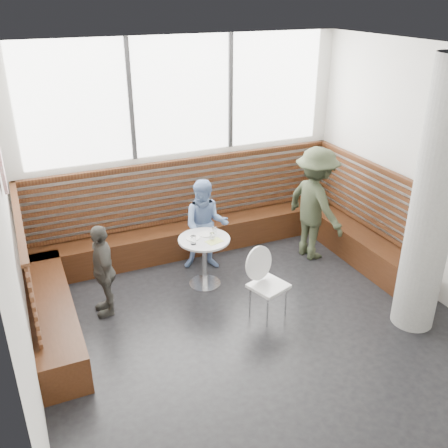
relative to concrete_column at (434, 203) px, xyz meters
name	(u,v)px	position (x,y,z in m)	size (l,w,h in m)	color
room	(261,210)	(-1.85, 0.60, 0.00)	(5.00, 5.00, 3.20)	silver
booth	(203,240)	(-1.85, 2.37, -1.19)	(5.00, 2.50, 1.44)	#381D0E
concrete_column	(434,203)	(0.00, 0.00, 0.00)	(0.50, 0.50, 3.20)	gray
wall_art	(2,167)	(-4.31, 1.00, 0.70)	(0.50, 0.50, 0.03)	white
cafe_table	(204,252)	(-2.04, 1.83, -1.08)	(0.70, 0.70, 0.72)	silver
cafe_chair	(266,277)	(-1.60, 0.89, -1.07)	(0.44, 0.43, 0.91)	white
adult_man	(315,204)	(-0.21, 1.96, -0.74)	(1.11, 0.64, 1.72)	#363E29
child_back	(206,225)	(-1.84, 2.28, -0.92)	(0.66, 0.51, 1.36)	#708EC2
child_left	(103,270)	(-3.42, 1.75, -0.99)	(0.71, 0.30, 1.22)	#4D4B45
plate_near	(193,238)	(-2.18, 1.89, -0.87)	(0.19, 0.19, 0.01)	white
plate_far	(206,234)	(-1.97, 1.93, -0.87)	(0.20, 0.20, 0.01)	white
glass_left	(193,240)	(-2.23, 1.74, -0.82)	(0.07, 0.07, 0.12)	white
glass_mid	(212,236)	(-1.96, 1.75, -0.83)	(0.06, 0.06, 0.10)	white
glass_right	(214,231)	(-1.87, 1.87, -0.82)	(0.07, 0.07, 0.11)	white
menu_card	(214,241)	(-1.95, 1.70, -0.88)	(0.22, 0.15, 0.00)	#A5C64C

